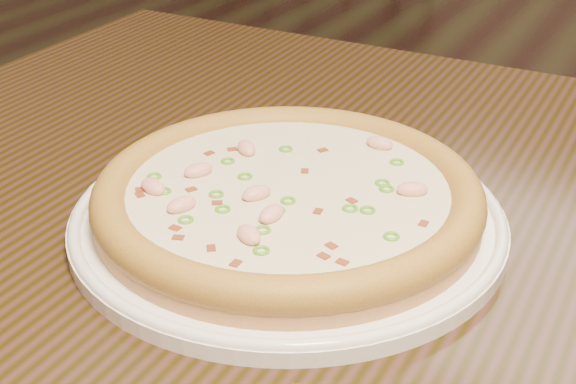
% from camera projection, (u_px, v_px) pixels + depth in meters
% --- Properties ---
extents(ground, '(9.00, 9.00, 0.00)m').
position_uv_depth(ground, '(425.00, 341.00, 1.68)').
color(ground, black).
extents(hero_table, '(1.20, 0.80, 0.75)m').
position_uv_depth(hero_table, '(443.00, 334.00, 0.67)').
color(hero_table, black).
rests_on(hero_table, ground).
extents(plate, '(0.34, 0.34, 0.02)m').
position_uv_depth(plate, '(288.00, 216.00, 0.63)').
color(plate, white).
rests_on(plate, hero_table).
extents(pizza, '(0.30, 0.30, 0.03)m').
position_uv_depth(pizza, '(288.00, 195.00, 0.62)').
color(pizza, tan).
rests_on(pizza, plate).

